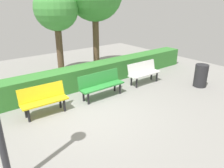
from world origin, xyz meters
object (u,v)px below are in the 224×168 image
Objects in this scene: bench_yellow at (44,99)px; bench_green at (101,84)px; bench_white at (143,72)px; trash_bin at (201,76)px; tree_mid at (56,10)px.

bench_green is at bearing -179.59° from bench_yellow.
trash_bin reaches higher than bench_white.
bench_yellow is (4.14, -0.02, -0.00)m from bench_white.
bench_white is 1.06× the size of bench_yellow.
tree_mid reaches higher than bench_white.
trash_bin is at bearing 165.75° from bench_yellow.
tree_mid reaches higher than bench_green.
tree_mid is (0.03, -3.05, 2.32)m from bench_green.
bench_green is at bearing 1.66° from bench_white.
bench_green is 1.21× the size of bench_yellow.
bench_yellow is at bearing -2.22° from bench_green.
bench_green is at bearing 90.49° from tree_mid.
bench_green is at bearing -23.83° from trash_bin.
tree_mid is (2.15, -3.01, 2.32)m from bench_white.
bench_white is 2.12m from bench_green.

